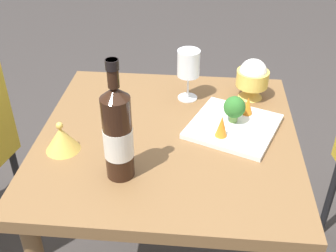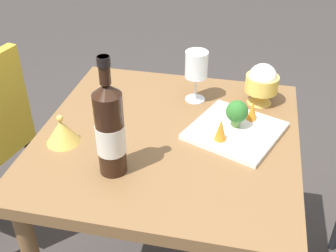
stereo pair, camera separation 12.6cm
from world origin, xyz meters
name	(u,v)px [view 2 (the right image)]	position (x,y,z in m)	size (l,w,h in m)	color
dining_table	(168,160)	(0.00, 0.00, 0.63)	(0.79, 0.79, 0.73)	brown
wine_bottle	(110,130)	(-0.20, 0.11, 0.87)	(0.08, 0.08, 0.34)	black
wine_glass	(196,66)	(0.22, -0.05, 0.86)	(0.08, 0.08, 0.18)	white
rice_bowl	(262,83)	(0.25, -0.27, 0.81)	(0.11, 0.11, 0.14)	gold
rice_bowl_lid	(62,131)	(-0.10, 0.30, 0.77)	(0.10, 0.10, 0.09)	gold
serving_plate	(235,131)	(0.05, -0.20, 0.74)	(0.33, 0.33, 0.02)	white
broccoli_floret	(237,112)	(0.07, -0.20, 0.80)	(0.07, 0.07, 0.09)	#729E4C
carrot_garnish_left	(221,130)	(-0.02, -0.16, 0.78)	(0.04, 0.04, 0.07)	orange
carrot_garnish_right	(252,111)	(0.11, -0.24, 0.78)	(0.03, 0.03, 0.06)	orange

